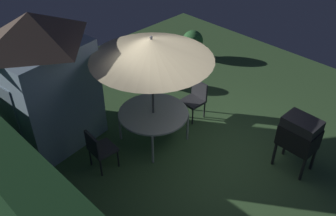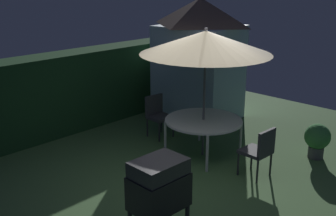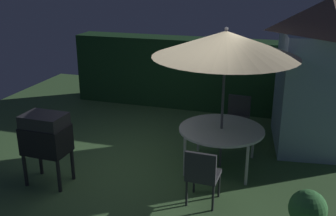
{
  "view_description": "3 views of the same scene",
  "coord_description": "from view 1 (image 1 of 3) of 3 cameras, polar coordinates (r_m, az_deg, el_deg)",
  "views": [
    {
      "loc": [
        -3.78,
        4.62,
        5.41
      ],
      "look_at": [
        0.4,
        0.43,
        1.14
      ],
      "focal_mm": 39.88,
      "sensor_mm": 36.0,
      "label": 1
    },
    {
      "loc": [
        -4.9,
        -4.28,
        3.34
      ],
      "look_at": [
        0.14,
        0.58,
        1.1
      ],
      "focal_mm": 43.86,
      "sensor_mm": 36.0,
      "label": 2
    },
    {
      "loc": [
        1.88,
        -5.97,
        3.32
      ],
      "look_at": [
        0.11,
        -0.2,
        1.22
      ],
      "focal_mm": 42.03,
      "sensor_mm": 36.0,
      "label": 3
    }
  ],
  "objects": [
    {
      "name": "ground_plane",
      "position": [
        8.05,
        4.25,
        -6.49
      ],
      "size": [
        11.0,
        11.0,
        0.0
      ],
      "primitive_type": "plane",
      "color": "#47703D"
    },
    {
      "name": "garden_shed",
      "position": [
        7.94,
        -18.64,
        4.1
      ],
      "size": [
        1.85,
        2.04,
        2.89
      ],
      "color": "#9EBCD1",
      "rests_on": "ground"
    },
    {
      "name": "patio_table",
      "position": [
        7.89,
        -2.25,
        -0.94
      ],
      "size": [
        1.48,
        1.48,
        0.73
      ],
      "color": "white",
      "rests_on": "ground"
    },
    {
      "name": "patio_umbrella",
      "position": [
        7.09,
        -2.53,
        8.97
      ],
      "size": [
        2.42,
        2.42,
        2.48
      ],
      "color": "#4C4C51",
      "rests_on": "ground"
    },
    {
      "name": "bbq_grill",
      "position": [
        7.55,
        19.45,
        -3.78
      ],
      "size": [
        0.71,
        0.52,
        1.2
      ],
      "color": "black",
      "rests_on": "ground"
    },
    {
      "name": "chair_near_shed",
      "position": [
        7.43,
        -10.52,
        -6.05
      ],
      "size": [
        0.5,
        0.5,
        0.9
      ],
      "color": "#38383D",
      "rests_on": "ground"
    },
    {
      "name": "chair_far_side",
      "position": [
        8.72,
        4.22,
        1.63
      ],
      "size": [
        0.48,
        0.48,
        0.9
      ],
      "color": "#38383D",
      "rests_on": "ground"
    },
    {
      "name": "potted_plant_by_shed",
      "position": [
        9.86,
        -0.81,
        5.25
      ],
      "size": [
        0.49,
        0.49,
        0.68
      ],
      "color": "#4C4C51",
      "rests_on": "ground"
    },
    {
      "name": "potted_plant_by_grill",
      "position": [
        11.29,
        3.78,
        9.89
      ],
      "size": [
        0.61,
        0.61,
        0.87
      ],
      "color": "#936651",
      "rests_on": "ground"
    }
  ]
}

